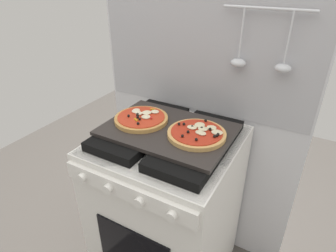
{
  "coord_description": "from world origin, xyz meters",
  "views": [
    {
      "loc": [
        0.52,
        -0.92,
        1.51
      ],
      "look_at": [
        0.0,
        0.0,
        0.93
      ],
      "focal_mm": 30.32,
      "sensor_mm": 36.0,
      "label": 1
    }
  ],
  "objects_px": {
    "pizza_right": "(198,133)",
    "pizza_left": "(141,118)",
    "stove": "(168,208)",
    "baking_tray": "(168,130)"
  },
  "relations": [
    {
      "from": "stove",
      "to": "baking_tray",
      "type": "distance_m",
      "value": 0.46
    },
    {
      "from": "baking_tray",
      "to": "pizza_left",
      "type": "xyz_separation_m",
      "value": [
        -0.14,
        -0.0,
        0.02
      ]
    },
    {
      "from": "baking_tray",
      "to": "pizza_right",
      "type": "xyz_separation_m",
      "value": [
        0.14,
        0.01,
        0.02
      ]
    },
    {
      "from": "pizza_left",
      "to": "pizza_right",
      "type": "relative_size",
      "value": 1.0
    },
    {
      "from": "pizza_right",
      "to": "pizza_left",
      "type": "bearing_deg",
      "value": -178.85
    },
    {
      "from": "stove",
      "to": "pizza_right",
      "type": "relative_size",
      "value": 3.76
    },
    {
      "from": "baking_tray",
      "to": "pizza_left",
      "type": "distance_m",
      "value": 0.14
    },
    {
      "from": "stove",
      "to": "baking_tray",
      "type": "xyz_separation_m",
      "value": [
        0.0,
        0.0,
        0.46
      ]
    },
    {
      "from": "baking_tray",
      "to": "pizza_right",
      "type": "relative_size",
      "value": 2.26
    },
    {
      "from": "pizza_left",
      "to": "pizza_right",
      "type": "xyz_separation_m",
      "value": [
        0.27,
        0.01,
        0.0
      ]
    }
  ]
}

